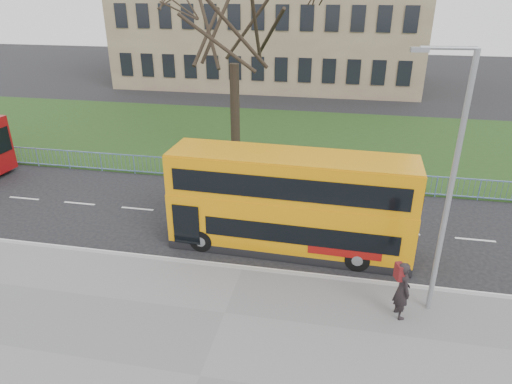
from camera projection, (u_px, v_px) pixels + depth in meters
The scene contains 10 objects.
ground at pixel (251, 249), 18.25m from camera, with size 120.00×120.00×0.00m, color black.
pavement at pixel (200, 377), 12.19m from camera, with size 80.00×10.50×0.12m, color slate.
kerb at pixel (242, 269), 16.83m from camera, with size 80.00×0.20×0.14m, color gray.
grass_verge at pixel (293, 140), 31.01m from camera, with size 80.00×15.40×0.08m, color #1F3B15.
guard_railing at pixel (276, 175), 23.92m from camera, with size 40.00×0.12×1.10m, color #708EC7, non-canonical shape.
bare_tree at pixel (234, 44), 24.93m from camera, with size 9.28×9.28×13.26m, color black, non-canonical shape.
civic_building at pixel (272, 13), 47.49m from camera, with size 30.00×15.00×14.00m, color #856B54.
yellow_bus at pixel (290, 201), 17.47m from camera, with size 9.39×2.54×3.90m.
pedestrian at pixel (402, 290), 14.00m from camera, with size 0.71×0.47×1.94m, color black.
street_lamp at pixel (448, 181), 12.91m from camera, with size 1.72×0.33×8.12m.
Camera 1 is at (3.21, -15.34, 9.63)m, focal length 32.00 mm.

